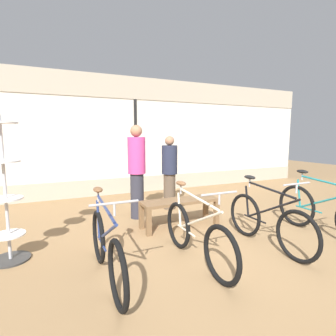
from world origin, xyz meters
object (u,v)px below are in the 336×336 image
Objects in this scene: bicycle_far_left at (106,249)px; bicycle_left at (196,235)px; accessory_rack at (6,203)px; bicycle_far_right at (324,212)px; customer_by_window at (170,171)px; bicycle_right at (268,222)px; display_bench at (180,205)px; customer_near_rack at (137,168)px.

bicycle_far_left is 0.99× the size of bicycle_left.
accessory_rack is at bearing 154.16° from bicycle_left.
bicycle_far_right reaches higher than bicycle_left.
bicycle_right is at bearing -79.41° from customer_by_window.
bicycle_far_left is 1.13m from bicycle_left.
display_bench is (1.55, 1.23, 0.03)m from bicycle_far_left.
display_bench is 0.77× the size of customer_near_rack.
display_bench is at bearing 144.60° from bicycle_far_right.
bicycle_far_right is at bearing -2.12° from bicycle_left.
accessory_rack is 2.64m from display_bench.
accessory_rack reaches higher than bicycle_far_left.
accessory_rack is at bearing -175.20° from display_bench.
accessory_rack is (-2.18, 1.06, 0.40)m from bicycle_left.
accessory_rack is at bearing -153.54° from customer_near_rack.
bicycle_far_right is at bearing -41.58° from customer_near_rack.
customer_by_window reaches higher than bicycle_far_right.
bicycle_right is 1.05× the size of customer_by_window.
accessory_rack reaches higher than bicycle_right.
customer_by_window is at bearing 72.82° from bicycle_left.
bicycle_far_left is 1.51m from accessory_rack.
bicycle_right is at bearing -1.62° from bicycle_far_left.
customer_near_rack is at bearing 138.42° from bicycle_far_right.
bicycle_right reaches higher than display_bench.
bicycle_right is at bearing -17.72° from accessory_rack.
bicycle_right reaches higher than bicycle_left.
accessory_rack is (-3.37, 1.08, 0.39)m from bicycle_right.
bicycle_left is 1.34m from display_bench.
accessory_rack is (-4.52, 1.14, 0.37)m from bicycle_far_right.
bicycle_left is at bearing -2.25° from bicycle_far_left.
customer_by_window reaches higher than bicycle_left.
bicycle_far_left is at bearing 177.84° from bicycle_far_right.
bicycle_right reaches higher than bicycle_far_left.
customer_near_rack reaches higher than customer_by_window.
bicycle_far_left is 0.90× the size of accessory_rack.
bicycle_right is 0.92× the size of customer_near_rack.
bicycle_left is at bearing -86.97° from customer_near_rack.
bicycle_left is 1.02× the size of bicycle_right.
customer_by_window reaches higher than bicycle_far_left.
bicycle_left is at bearing -25.84° from accessory_rack.
bicycle_far_right is (2.34, -0.09, 0.03)m from bicycle_left.
bicycle_right is 1.20× the size of display_bench.
display_bench is (0.42, 1.27, 0.03)m from bicycle_left.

